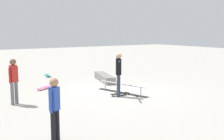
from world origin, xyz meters
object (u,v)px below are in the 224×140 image
at_px(grind_rail, 122,89).
at_px(bystander_blue_shirt, 55,106).
at_px(skater_main, 119,71).
at_px(bystander_red_shirt, 14,79).
at_px(skateboard_main, 120,94).
at_px(skate_ledge, 104,78).
at_px(loose_skateboard_teal, 47,75).
at_px(loose_skateboard_pink, 44,88).

distance_m(grind_rail, bystander_blue_shirt, 5.46).
xyz_separation_m(skater_main, bystander_red_shirt, (1.03, 3.70, -0.09)).
bearing_deg(skater_main, skateboard_main, -23.69).
xyz_separation_m(skate_ledge, bystander_red_shirt, (-2.14, 5.04, 0.73)).
height_order(skate_ledge, bystander_red_shirt, bystander_red_shirt).
bearing_deg(skater_main, bystander_red_shirt, 103.85).
bearing_deg(grind_rail, bystander_red_shirt, 67.02).
xyz_separation_m(bystander_red_shirt, loose_skateboard_teal, (5.13, -3.12, -0.83)).
xyz_separation_m(grind_rail, bystander_blue_shirt, (-3.32, 4.28, 0.68)).
distance_m(bystander_red_shirt, loose_skateboard_teal, 6.06).
relative_size(bystander_blue_shirt, loose_skateboard_pink, 1.90).
distance_m(skateboard_main, loose_skateboard_pink, 3.52).
xyz_separation_m(bystander_blue_shirt, loose_skateboard_pink, (5.81, -1.84, -0.78)).
xyz_separation_m(skate_ledge, loose_skateboard_pink, (-0.23, 3.28, -0.10)).
distance_m(skate_ledge, skater_main, 3.53).
height_order(skate_ledge, loose_skateboard_pink, skate_ledge).
bearing_deg(loose_skateboard_pink, skate_ledge, -26.14).
distance_m(skate_ledge, loose_skateboard_pink, 3.29).
xyz_separation_m(loose_skateboard_teal, loose_skateboard_pink, (-3.22, 1.37, 0.00)).
bearing_deg(loose_skateboard_teal, grind_rail, -159.17).
distance_m(grind_rail, loose_skateboard_teal, 5.81).
height_order(skate_ledge, skateboard_main, skate_ledge).
relative_size(skate_ledge, skater_main, 1.33).
height_order(skater_main, loose_skateboard_teal, skater_main).
height_order(skateboard_main, bystander_red_shirt, bystander_red_shirt).
distance_m(skate_ledge, bystander_blue_shirt, 7.95).
distance_m(bystander_blue_shirt, loose_skateboard_teal, 9.61).
relative_size(grind_rail, skater_main, 1.46).
bearing_deg(skater_main, loose_skateboard_teal, 34.74).
xyz_separation_m(grind_rail, loose_skateboard_teal, (5.71, 1.07, -0.10)).
relative_size(grind_rail, skateboard_main, 3.13).
xyz_separation_m(skate_ledge, bystander_blue_shirt, (-6.04, 5.12, 0.67)).
relative_size(skater_main, loose_skateboard_teal, 2.09).
bearing_deg(loose_skateboard_teal, bystander_red_shirt, 158.85).
xyz_separation_m(skater_main, bystander_blue_shirt, (-2.88, 3.79, -0.15)).
height_order(bystander_red_shirt, loose_skateboard_teal, bystander_red_shirt).
distance_m(skater_main, skateboard_main, 0.94).
bearing_deg(loose_skateboard_pink, bystander_red_shirt, -162.72).
bearing_deg(skate_ledge, bystander_blue_shirt, 139.72).
relative_size(skater_main, bystander_blue_shirt, 1.14).
bearing_deg(loose_skateboard_pink, bystander_blue_shirt, -137.71).
bearing_deg(loose_skateboard_pink, skateboard_main, -83.57).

